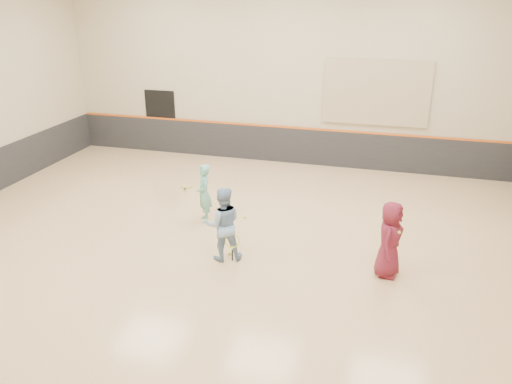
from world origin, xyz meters
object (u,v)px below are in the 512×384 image
(young_man, at_px, (390,239))
(spare_racket, at_px, (186,184))
(instructor, at_px, (223,224))
(girl, at_px, (204,193))

(young_man, bearing_deg, spare_racket, 70.47)
(young_man, xyz_separation_m, spare_racket, (-5.85, 3.44, -0.71))
(young_man, bearing_deg, instructor, 105.27)
(girl, relative_size, young_man, 0.92)
(girl, height_order, spare_racket, girl)
(girl, relative_size, instructor, 0.90)
(instructor, distance_m, young_man, 3.43)
(young_man, height_order, spare_racket, young_man)
(young_man, distance_m, spare_racket, 6.82)
(instructor, xyz_separation_m, young_man, (3.42, 0.26, -0.02))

